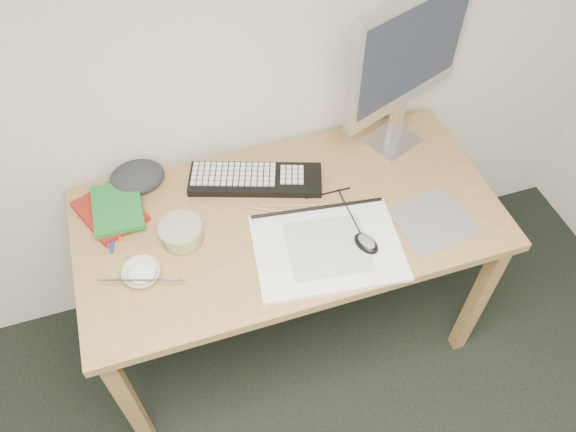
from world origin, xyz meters
name	(u,v)px	position (x,y,z in m)	size (l,w,h in m)	color
desk	(289,231)	(0.31, 1.43, 0.67)	(1.40, 0.70, 0.75)	#B08450
mousepad	(433,221)	(0.75, 1.26, 0.75)	(0.24, 0.22, 0.00)	gray
sketchpad	(328,248)	(0.38, 1.26, 0.76)	(0.46, 0.33, 0.01)	white
keyboard	(255,179)	(0.25, 1.61, 0.76)	(0.46, 0.15, 0.03)	black
monitor	(409,55)	(0.79, 1.65, 1.12)	(0.49, 0.22, 0.60)	silver
mouse	(367,242)	(0.50, 1.23, 0.78)	(0.06, 0.09, 0.03)	black
rice_bowl	(142,274)	(-0.19, 1.34, 0.77)	(0.12, 0.12, 0.04)	white
chopsticks	(141,280)	(-0.19, 1.30, 0.79)	(0.02, 0.02, 0.25)	#ACACAE
fruit_tub	(182,233)	(-0.04, 1.44, 0.78)	(0.14, 0.14, 0.07)	#C4C646
book_red	(110,212)	(-0.25, 1.62, 0.76)	(0.17, 0.23, 0.02)	maroon
book_green	(117,207)	(-0.22, 1.61, 0.78)	(0.16, 0.22, 0.02)	#1C712A
cloth_lump	(137,177)	(-0.14, 1.73, 0.78)	(0.16, 0.13, 0.06)	#282B30
pencil_pink	(274,211)	(0.27, 1.46, 0.75)	(0.01, 0.01, 0.20)	#D76B8D
pencil_tan	(288,205)	(0.32, 1.47, 0.75)	(0.01, 0.01, 0.19)	tan
pencil_black	(328,193)	(0.47, 1.48, 0.75)	(0.01, 0.01, 0.16)	black
marker_blue	(113,237)	(-0.25, 1.52, 0.76)	(0.01, 0.01, 0.13)	#1D369F
marker_orange	(114,225)	(-0.25, 1.56, 0.76)	(0.01, 0.01, 0.14)	#E4571A
marker_purple	(111,232)	(-0.26, 1.54, 0.76)	(0.01, 0.01, 0.12)	#722588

